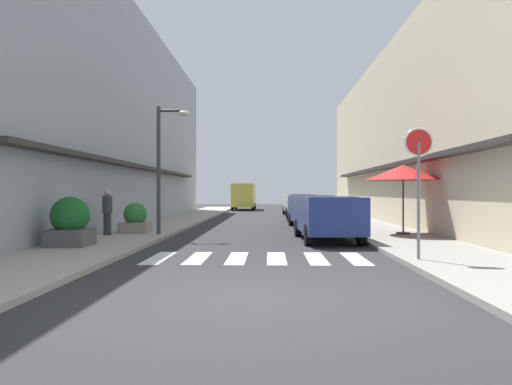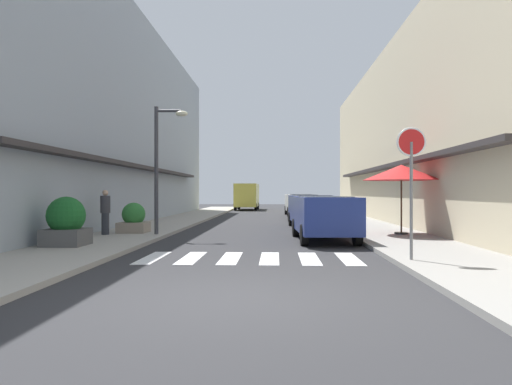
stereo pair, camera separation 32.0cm
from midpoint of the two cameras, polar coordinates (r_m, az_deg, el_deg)
The scene contains 17 objects.
ground_plane at distance 22.03m, azimuth 0.45°, elevation -4.14°, with size 81.85×81.85×0.00m, color #2B2B2D.
sidewalk_left at distance 22.62m, azimuth -11.47°, elevation -3.88°, with size 2.84×52.09×0.12m, color #9E998E.
sidewalk_right at distance 22.42m, azimuth 12.48°, elevation -3.91°, with size 2.84×52.09×0.12m, color gray.
building_row_left at distance 24.84m, azimuth -19.94°, elevation 8.62°, with size 5.50×35.49×10.63m.
building_row_right at distance 24.39m, azimuth 21.24°, elevation 6.70°, with size 5.50×35.49×8.87m.
crosswalk at distance 11.46m, azimuth -0.71°, elevation -7.97°, with size 5.20×2.20×0.01m.
parked_car_near at distance 15.68m, azimuth 7.99°, elevation -2.45°, with size 1.97×4.55×1.47m.
parked_car_mid at distance 21.18m, azimuth 6.35°, elevation -1.81°, with size 1.97×4.32×1.47m.
parked_car_far at distance 27.08m, azimuth 5.33°, elevation -1.41°, with size 1.87×3.98×1.47m.
parked_car_distant at distance 32.61m, azimuth 4.72°, elevation -1.16°, with size 1.95×4.11×1.47m.
delivery_van at distance 42.73m, azimuth -1.68°, elevation -0.23°, with size 2.05×5.42×2.37m.
round_street_sign at distance 10.96m, azimuth 18.29°, elevation 3.95°, with size 0.65×0.07×2.91m.
street_lamp at distance 16.96m, azimuth -11.53°, elevation 4.54°, with size 1.19×0.28×4.51m.
cafe_umbrella at distance 17.48m, azimuth 16.89°, elevation 2.29°, with size 2.71×2.71×2.46m.
planter_corner at distance 14.07m, azimuth -22.19°, elevation -3.39°, with size 1.09×1.09×1.36m.
planter_midblock at distance 17.93m, azimuth -14.90°, elevation -3.16°, with size 1.02×1.02×1.10m.
pedestrian_walking_near at distance 17.22m, azimuth -18.07°, elevation -2.19°, with size 0.34×0.34×1.56m.
Camera 1 is at (0.32, -7.09, 1.60)m, focal length 33.04 mm.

